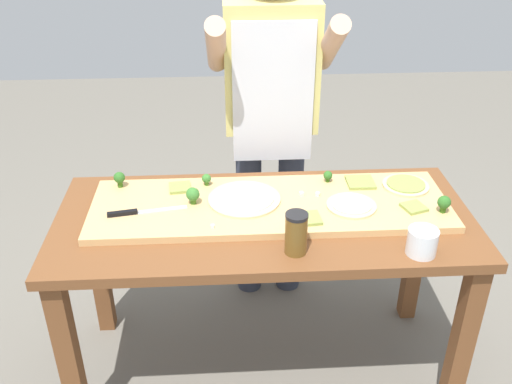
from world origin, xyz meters
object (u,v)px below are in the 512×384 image
broccoli_floret_front_mid (193,195)px  flour_cup (422,243)px  prep_table (264,241)px  cheese_crumble_b (301,194)px  chefs_knife (136,212)px  broccoli_floret_front_right (206,179)px  pizza_slice_center (308,218)px  cheese_crumble_a (318,194)px  sauce_jar (296,233)px  pizza_whole_pesto_green (406,185)px  broccoli_floret_center_right (119,178)px  pizza_slice_far_right (414,207)px  broccoli_floret_back_right (328,176)px  pizza_whole_white_garlic (244,199)px  pizza_slice_near_right (360,182)px  cook_center (271,107)px  broccoli_floret_back_mid (444,203)px  pizza_whole_cheese_artichoke (351,205)px  cheese_crumble_c (213,226)px  pizza_slice_far_left (180,187)px

broccoli_floret_front_mid → flour_cup: size_ratio=0.65×
prep_table → cheese_crumble_b: bearing=32.4°
chefs_knife → broccoli_floret_front_right: size_ratio=5.94×
pizza_slice_center → cheese_crumble_a: bearing=70.4°
flour_cup → sauce_jar: sauce_jar is taller
pizza_whole_pesto_green → broccoli_floret_center_right: (-1.14, 0.06, 0.03)m
prep_table → pizza_slice_center: pizza_slice_center is taller
pizza_slice_far_right → broccoli_floret_center_right: size_ratio=1.23×
broccoli_floret_back_right → sauce_jar: size_ratio=0.31×
pizza_whole_white_garlic → broccoli_floret_front_right: 0.20m
pizza_slice_near_right → broccoli_floret_back_right: broccoli_floret_back_right is taller
cheese_crumble_a → cook_center: (-0.15, 0.45, 0.19)m
broccoli_floret_back_mid → cheese_crumble_a: 0.47m
pizza_whole_white_garlic → pizza_whole_cheese_artichoke: bearing=-10.4°
pizza_slice_far_right → flour_cup: (-0.05, -0.24, 0.01)m
cheese_crumble_c → cheese_crumble_a: bearing=26.5°
cheese_crumble_c → flour_cup: size_ratio=0.12×
prep_table → cook_center: 0.64m
cheese_crumble_a → pizza_whole_white_garlic: bearing=-176.3°
broccoli_floret_front_right → pizza_whole_cheese_artichoke: bearing=-20.3°
cheese_crumble_a → sauce_jar: (-0.13, -0.33, 0.04)m
broccoli_floret_front_mid → broccoli_floret_front_right: 0.15m
pizza_whole_pesto_green → broccoli_floret_front_right: (-0.79, 0.06, 0.02)m
prep_table → chefs_knife: size_ratio=5.38×
broccoli_floret_center_right → broccoli_floret_front_right: broccoli_floret_center_right is taller
broccoli_floret_front_mid → broccoli_floret_back_mid: size_ratio=0.99×
chefs_knife → pizza_slice_center: chefs_knife is taller
pizza_whole_pesto_green → broccoli_floret_front_right: size_ratio=3.75×
prep_table → pizza_whole_cheese_artichoke: size_ratio=8.36×
prep_table → chefs_knife: chefs_knife is taller
pizza_whole_white_garlic → broccoli_floret_center_right: (-0.49, 0.13, 0.03)m
broccoli_floret_back_right → cheese_crumble_a: bearing=-117.4°
pizza_whole_cheese_artichoke → pizza_slice_near_right: 0.19m
pizza_slice_center → broccoli_floret_front_mid: broccoli_floret_front_mid is taller
broccoli_floret_back_right → pizza_slice_far_left: bearing=-177.6°
pizza_whole_cheese_artichoke → cook_center: size_ratio=0.11×
pizza_slice_far_right → cheese_crumble_a: size_ratio=5.50×
chefs_knife → cook_center: cook_center is taller
broccoli_floret_front_right → cheese_crumble_a: size_ratio=3.41×
pizza_whole_cheese_artichoke → cheese_crumble_c: size_ratio=15.59×
pizza_whole_white_garlic → pizza_slice_near_right: pizza_whole_white_garlic is taller
chefs_knife → broccoli_floret_back_right: (0.75, 0.20, 0.02)m
broccoli_floret_front_mid → cook_center: cook_center is taller
prep_table → pizza_slice_far_left: pizza_slice_far_left is taller
broccoli_floret_front_right → cook_center: (0.28, 0.34, 0.17)m
pizza_whole_cheese_artichoke → broccoli_floret_back_right: 0.21m
broccoli_floret_front_mid → cheese_crumble_a: broccoli_floret_front_mid is taller
pizza_whole_cheese_artichoke → broccoli_floret_back_right: size_ratio=3.99×
pizza_slice_center → broccoli_floret_center_right: (-0.72, 0.29, 0.03)m
prep_table → flour_cup: 0.60m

